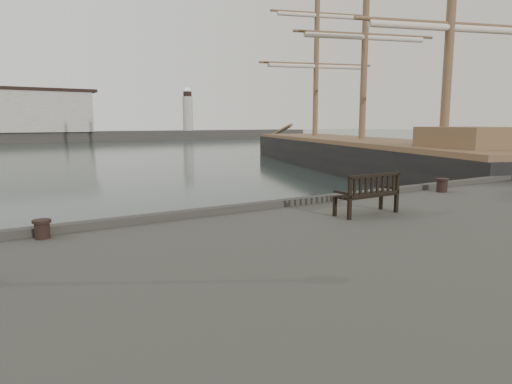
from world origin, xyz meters
TOP-DOWN VIEW (x-y plane):
  - ground at (0.00, 0.00)m, footprint 400.00×400.00m
  - bench at (1.17, -2.27)m, footprint 1.80×0.63m
  - bollard_left at (-6.26, -0.50)m, footprint 0.39×0.39m
  - bollard_right at (6.15, -0.89)m, footprint 0.52×0.52m
  - tall_ship_main at (20.09, 16.75)m, footprint 19.07×38.19m

SIDE VIEW (x-z plane):
  - ground at x=0.00m, z-range 0.00..0.00m
  - tall_ship_main at x=20.09m, z-range -13.43..14.88m
  - bollard_left at x=-6.26m, z-range 1.56..1.95m
  - bollard_right at x=6.15m, z-range 1.56..2.03m
  - bench at x=1.17m, z-range 1.37..2.41m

